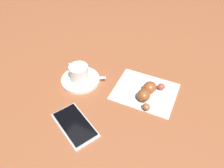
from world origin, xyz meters
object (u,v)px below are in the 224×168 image
Objects in this scene: croissant at (148,92)px; cell_phone at (75,125)px; saucer at (80,80)px; teaspoon at (80,78)px; sugar_packet at (80,84)px; napkin at (145,91)px; espresso_cup at (79,73)px.

croissant is 0.80× the size of cell_phone.
cell_phone is (-0.07, 0.16, -0.00)m from saucer.
croissant is (-0.22, -0.03, 0.01)m from teaspoon.
sugar_packet is (-0.01, 0.02, 0.00)m from teaspoon.
sugar_packet is 0.20m from napkin.
cell_phone is at bearing 116.15° from espresso_cup.
saucer is 1.51× the size of espresso_cup.
espresso_cup reaches higher than sugar_packet.
sugar_packet reaches higher than cell_phone.
cell_phone reaches higher than napkin.
napkin is at bearing -168.92° from espresso_cup.
teaspoon is at bearing 6.87° from croissant.
teaspoon is at bearing 11.48° from napkin.
teaspoon reaches higher than cell_phone.
espresso_cup is at bearing 6.53° from croissant.
napkin is at bearing -123.32° from cell_phone.
napkin is (-0.21, -0.04, -0.00)m from saucer.
saucer is 0.03m from espresso_cup.
saucer is at bearing -64.70° from cell_phone.
sugar_packet is at bearing 18.52° from napkin.
saucer reaches higher than napkin.
teaspoon is 0.93× the size of croissant.
espresso_cup is at bearing 2.78° from saucer.
saucer is at bearing 11.19° from napkin.
saucer is 0.01m from teaspoon.
sugar_packet is at bearing 120.59° from saucer.
croissant is (-0.22, -0.03, 0.01)m from saucer.
saucer reaches higher than cell_phone.
sugar_packet is 0.45× the size of cell_phone.
cell_phone is at bearing 115.80° from teaspoon.
espresso_cup is at bearing 79.23° from sugar_packet.
croissant reaches higher than cell_phone.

